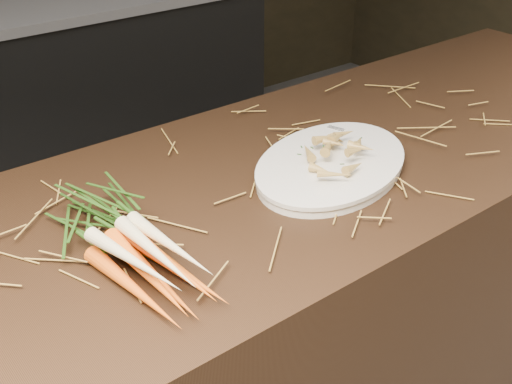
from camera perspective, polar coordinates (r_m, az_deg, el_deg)
main_counter at (r=1.60m, az=2.52°, el=-12.19°), size 2.40×0.70×0.90m
back_counter at (r=3.17m, az=-15.82°, el=8.74°), size 1.82×0.62×0.84m
straw_bedding at (r=1.33m, az=2.97°, el=2.52°), size 1.40×0.60×0.02m
root_veg_bunch at (r=1.08m, az=-12.36°, el=-3.38°), size 0.15×0.44×0.08m
serving_platter at (r=1.32m, az=6.70°, el=2.28°), size 0.47×0.39×0.02m
roasted_veg_heap at (r=1.31m, az=6.78°, el=3.55°), size 0.23×0.20×0.04m
serving_fork at (r=1.43m, az=9.86°, el=4.81°), size 0.06×0.15×0.00m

